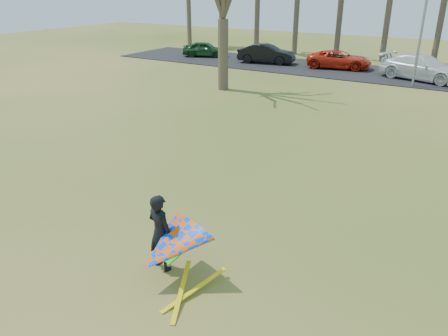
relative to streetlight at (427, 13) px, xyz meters
The scene contains 8 objects.
ground 22.55m from the streetlight, 95.61° to the right, with size 100.00×100.00×0.00m, color #2E5913.
parking_strip 5.77m from the streetlight, 125.75° to the left, with size 46.00×7.00×0.06m, color black.
streetlight is the anchor object (origin of this frame).
car_0 18.93m from the streetlight, behind, with size 1.56×3.88×1.32m, color #1B431D.
car_1 12.90m from the streetlight, 166.65° to the left, with size 1.61×4.61×1.52m, color black.
car_2 8.09m from the streetlight, 149.77° to the left, with size 2.23×4.83×1.34m, color red.
car_3 4.24m from the streetlight, 90.65° to the left, with size 2.31×5.68×1.65m, color white.
kite_flyer 24.14m from the streetlight, 93.02° to the right, with size 2.13×2.39×2.04m.
Camera 1 is at (6.19, -8.14, 6.14)m, focal length 35.00 mm.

